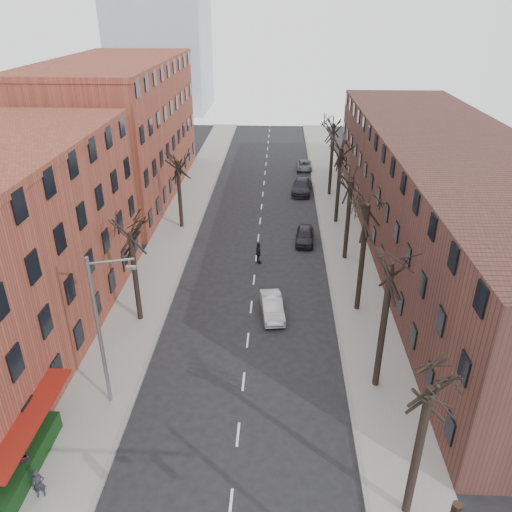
# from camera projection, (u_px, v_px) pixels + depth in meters

# --- Properties ---
(sidewalk_left) EXTENTS (4.00, 90.00, 0.15)m
(sidewalk_left) POSITION_uv_depth(u_px,v_px,m) (180.00, 223.00, 49.84)
(sidewalk_left) COLOR gray
(sidewalk_left) RESTS_ON ground
(sidewalk_right) EXTENTS (4.00, 90.00, 0.15)m
(sidewalk_right) POSITION_uv_depth(u_px,v_px,m) (341.00, 226.00, 49.16)
(sidewalk_right) COLOR gray
(sidewalk_right) RESTS_ON ground
(building_left_far) EXTENTS (12.00, 28.00, 14.00)m
(building_left_far) POSITION_uv_depth(u_px,v_px,m) (119.00, 132.00, 55.05)
(building_left_far) COLOR brown
(building_left_far) RESTS_ON ground
(building_right) EXTENTS (12.00, 50.00, 10.00)m
(building_right) POSITION_uv_depth(u_px,v_px,m) (446.00, 198.00, 42.14)
(building_right) COLOR #482721
(building_right) RESTS_ON ground
(awning_left) EXTENTS (1.20, 7.00, 0.15)m
(awning_left) POSITION_uv_depth(u_px,v_px,m) (41.00, 459.00, 24.12)
(awning_left) COLOR maroon
(awning_left) RESTS_ON ground
(hedge) EXTENTS (0.80, 6.00, 1.00)m
(hedge) POSITION_uv_depth(u_px,v_px,m) (27.00, 467.00, 22.93)
(hedge) COLOR #123412
(hedge) RESTS_ON sidewalk_left
(tree_right_a) EXTENTS (5.20, 5.20, 10.00)m
(tree_right_a) POSITION_uv_depth(u_px,v_px,m) (405.00, 512.00, 21.61)
(tree_right_a) COLOR black
(tree_right_a) RESTS_ON ground
(tree_right_b) EXTENTS (5.20, 5.20, 10.80)m
(tree_right_b) POSITION_uv_depth(u_px,v_px,m) (375.00, 386.00, 28.74)
(tree_right_b) COLOR black
(tree_right_b) RESTS_ON ground
(tree_right_c) EXTENTS (5.20, 5.20, 11.60)m
(tree_right_c) POSITION_uv_depth(u_px,v_px,m) (357.00, 310.00, 35.86)
(tree_right_c) COLOR black
(tree_right_c) RESTS_ON ground
(tree_right_d) EXTENTS (5.20, 5.20, 10.00)m
(tree_right_d) POSITION_uv_depth(u_px,v_px,m) (344.00, 259.00, 42.98)
(tree_right_d) COLOR black
(tree_right_d) RESTS_ON ground
(tree_right_e) EXTENTS (5.20, 5.20, 10.80)m
(tree_right_e) POSITION_uv_depth(u_px,v_px,m) (336.00, 222.00, 50.10)
(tree_right_e) COLOR black
(tree_right_e) RESTS_ON ground
(tree_right_f) EXTENTS (5.20, 5.20, 11.60)m
(tree_right_f) POSITION_uv_depth(u_px,v_px,m) (329.00, 195.00, 57.23)
(tree_right_f) COLOR black
(tree_right_f) RESTS_ON ground
(tree_left_a) EXTENTS (5.20, 5.20, 9.50)m
(tree_left_a) POSITION_uv_depth(u_px,v_px,m) (141.00, 320.00, 34.72)
(tree_left_a) COLOR black
(tree_left_a) RESTS_ON ground
(tree_left_b) EXTENTS (5.20, 5.20, 9.50)m
(tree_left_b) POSITION_uv_depth(u_px,v_px,m) (182.00, 228.00, 48.97)
(tree_left_b) COLOR black
(tree_left_b) RESTS_ON ground
(streetlight) EXTENTS (2.45, 0.22, 9.03)m
(streetlight) POSITION_uv_depth(u_px,v_px,m) (102.00, 327.00, 25.30)
(streetlight) COLOR slate
(streetlight) RESTS_ON ground
(silver_sedan) EXTENTS (1.94, 4.18, 1.33)m
(silver_sedan) POSITION_uv_depth(u_px,v_px,m) (272.00, 307.00, 34.99)
(silver_sedan) COLOR #B1B4B8
(silver_sedan) RESTS_ON ground
(parked_car_near) EXTENTS (1.91, 4.15, 1.38)m
(parked_car_near) POSITION_uv_depth(u_px,v_px,m) (305.00, 235.00, 45.65)
(parked_car_near) COLOR black
(parked_car_near) RESTS_ON ground
(parked_car_mid) EXTENTS (2.68, 5.47, 1.53)m
(parked_car_mid) POSITION_uv_depth(u_px,v_px,m) (302.00, 186.00, 57.70)
(parked_car_mid) COLOR black
(parked_car_mid) RESTS_ON ground
(parked_car_far) EXTENTS (1.98, 4.19, 1.16)m
(parked_car_far) POSITION_uv_depth(u_px,v_px,m) (304.00, 166.00, 65.64)
(parked_car_far) COLOR #505257
(parked_car_far) RESTS_ON ground
(pedestrian_a) EXTENTS (0.64, 0.53, 1.52)m
(pedestrian_a) POSITION_uv_depth(u_px,v_px,m) (39.00, 484.00, 21.84)
(pedestrian_a) COLOR black
(pedestrian_a) RESTS_ON sidewalk_left
(pedestrian_b) EXTENTS (0.91, 0.78, 1.61)m
(pedestrian_b) POSITION_uv_depth(u_px,v_px,m) (23.00, 462.00, 22.79)
(pedestrian_b) COLOR black
(pedestrian_b) RESTS_ON sidewalk_left
(pedestrian_crossing) EXTENTS (0.76, 1.19, 1.88)m
(pedestrian_crossing) POSITION_uv_depth(u_px,v_px,m) (258.00, 253.00, 41.87)
(pedestrian_crossing) COLOR black
(pedestrian_crossing) RESTS_ON ground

